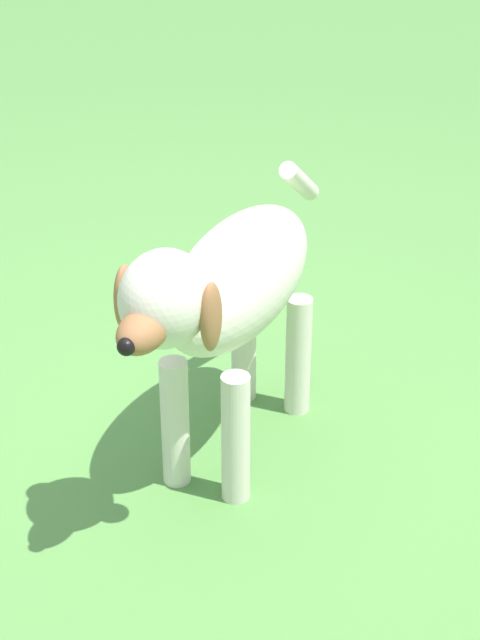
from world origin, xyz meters
name	(u,v)px	position (x,y,z in m)	size (l,w,h in m)	color
ground	(166,429)	(0.00, 0.00, 0.00)	(14.00, 14.00, 0.00)	#548C42
dog	(229,293)	(0.06, 0.18, 0.44)	(0.98, 0.31, 0.66)	silver
tennis_ball_1	(236,262)	(-0.90, -0.08, 0.03)	(0.07, 0.07, 0.07)	#D0E030
tennis_ball_3	(253,301)	(-0.66, 0.05, 0.03)	(0.07, 0.07, 0.07)	yellow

